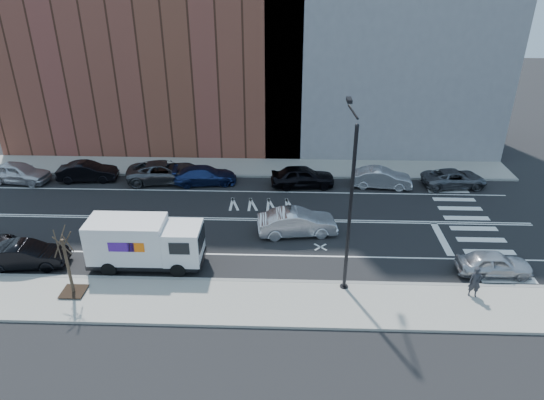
# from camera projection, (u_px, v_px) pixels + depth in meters

# --- Properties ---
(ground) EXTENTS (120.00, 120.00, 0.00)m
(ground) POSITION_uv_depth(u_px,v_px,m) (228.00, 219.00, 32.36)
(ground) COLOR black
(ground) RESTS_ON ground
(sidewalk_near) EXTENTS (44.00, 3.60, 0.15)m
(sidewalk_near) POSITION_uv_depth(u_px,v_px,m) (208.00, 302.00, 24.46)
(sidewalk_near) COLOR gray
(sidewalk_near) RESTS_ON ground
(sidewalk_far) EXTENTS (44.00, 3.60, 0.15)m
(sidewalk_far) POSITION_uv_depth(u_px,v_px,m) (240.00, 167.00, 40.19)
(sidewalk_far) COLOR gray
(sidewalk_far) RESTS_ON ground
(curb_near) EXTENTS (44.00, 0.25, 0.17)m
(curb_near) POSITION_uv_depth(u_px,v_px,m) (213.00, 280.00, 26.07)
(curb_near) COLOR gray
(curb_near) RESTS_ON ground
(curb_far) EXTENTS (44.00, 0.25, 0.17)m
(curb_far) POSITION_uv_depth(u_px,v_px,m) (238.00, 176.00, 38.58)
(curb_far) COLOR gray
(curb_far) RESTS_ON ground
(crosswalk) EXTENTS (3.00, 14.00, 0.01)m
(crosswalk) POSITION_uv_depth(u_px,v_px,m) (470.00, 223.00, 31.85)
(crosswalk) COLOR white
(crosswalk) RESTS_ON ground
(road_markings) EXTENTS (40.00, 8.60, 0.01)m
(road_markings) POSITION_uv_depth(u_px,v_px,m) (228.00, 219.00, 32.36)
(road_markings) COLOR white
(road_markings) RESTS_ON ground
(bldg_brick) EXTENTS (26.00, 10.00, 22.00)m
(bldg_brick) POSITION_uv_depth(u_px,v_px,m) (151.00, 18.00, 41.63)
(bldg_brick) COLOR brown
(bldg_brick) RESTS_ON ground
(streetlight) EXTENTS (0.44, 4.02, 9.34)m
(streetlight) POSITION_uv_depth(u_px,v_px,m) (350.00, 199.00, 23.69)
(streetlight) COLOR black
(streetlight) RESTS_ON ground
(street_tree) EXTENTS (1.20, 1.20, 3.75)m
(street_tree) POSITION_uv_depth(u_px,v_px,m) (69.00, 272.00, 24.43)
(street_tree) COLOR black
(street_tree) RESTS_ON ground
(fedex_van) EXTENTS (6.35, 2.29, 2.90)m
(fedex_van) POSITION_uv_depth(u_px,v_px,m) (145.00, 243.00, 26.80)
(fedex_van) COLOR black
(fedex_van) RESTS_ON ground
(far_parked_a) EXTENTS (4.97, 2.54, 1.62)m
(far_parked_a) POSITION_uv_depth(u_px,v_px,m) (19.00, 172.00, 37.35)
(far_parked_a) COLOR silver
(far_parked_a) RESTS_ON ground
(far_parked_b) EXTENTS (4.63, 2.00, 1.48)m
(far_parked_b) POSITION_uv_depth(u_px,v_px,m) (88.00, 172.00, 37.66)
(far_parked_b) COLOR black
(far_parked_b) RESTS_ON ground
(far_parked_c) EXTENTS (5.98, 3.33, 1.58)m
(far_parked_c) POSITION_uv_depth(u_px,v_px,m) (165.00, 172.00, 37.50)
(far_parked_c) COLOR #47494F
(far_parked_c) RESTS_ON ground
(far_parked_d) EXTENTS (5.02, 2.59, 1.39)m
(far_parked_d) POSITION_uv_depth(u_px,v_px,m) (205.00, 175.00, 37.16)
(far_parked_d) COLOR navy
(far_parked_d) RESTS_ON ground
(far_parked_e) EXTENTS (4.95, 2.39, 1.63)m
(far_parked_e) POSITION_uv_depth(u_px,v_px,m) (303.00, 176.00, 36.65)
(far_parked_e) COLOR black
(far_parked_e) RESTS_ON ground
(far_parked_f) EXTENTS (4.61, 1.96, 1.48)m
(far_parked_f) POSITION_uv_depth(u_px,v_px,m) (381.00, 178.00, 36.57)
(far_parked_f) COLOR #B8B8BD
(far_parked_f) RESTS_ON ground
(far_parked_g) EXTENTS (4.99, 2.72, 1.33)m
(far_parked_g) POSITION_uv_depth(u_px,v_px,m) (454.00, 178.00, 36.70)
(far_parked_g) COLOR #4F5257
(far_parked_g) RESTS_ON ground
(driving_sedan) EXTENTS (5.12, 2.39, 1.62)m
(driving_sedan) POSITION_uv_depth(u_px,v_px,m) (297.00, 223.00, 30.28)
(driving_sedan) COLOR silver
(driving_sedan) RESTS_ON ground
(near_parked_rear_a) EXTENTS (4.60, 2.01, 1.47)m
(near_parked_rear_a) POSITION_uv_depth(u_px,v_px,m) (26.00, 255.00, 27.08)
(near_parked_rear_a) COLOR black
(near_parked_rear_a) RESTS_ON ground
(near_parked_front) EXTENTS (4.03, 1.65, 1.37)m
(near_parked_front) POSITION_uv_depth(u_px,v_px,m) (494.00, 264.00, 26.43)
(near_parked_front) COLOR silver
(near_parked_front) RESTS_ON ground
(pedestrian) EXTENTS (0.68, 0.50, 1.70)m
(pedestrian) POSITION_uv_depth(u_px,v_px,m) (475.00, 282.00, 24.40)
(pedestrian) COLOR #24252A
(pedestrian) RESTS_ON sidewalk_near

